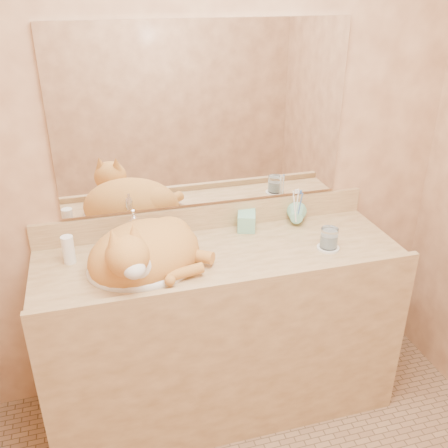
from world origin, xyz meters
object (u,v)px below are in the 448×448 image
object	(u,v)px
water_glass	(329,238)
vanity_counter	(221,332)
soap_dispenser	(247,216)
cat	(144,251)
sink_basin	(140,254)
toothbrush_cup	(296,219)

from	to	relation	value
water_glass	vanity_counter	bearing A→B (deg)	170.40
vanity_counter	soap_dispenser	world-z (taller)	soap_dispenser
vanity_counter	water_glass	size ratio (longest dim) A/B	17.71
cat	soap_dispenser	world-z (taller)	cat
sink_basin	water_glass	bearing A→B (deg)	-4.37
soap_dispenser	water_glass	xyz separation A→B (m)	(0.31, -0.23, -0.04)
vanity_counter	soap_dispenser	bearing A→B (deg)	42.98
sink_basin	water_glass	distance (m)	0.82
soap_dispenser	water_glass	world-z (taller)	soap_dispenser
cat	water_glass	size ratio (longest dim) A/B	5.41
sink_basin	water_glass	size ratio (longest dim) A/B	4.82
vanity_counter	cat	xyz separation A→B (m)	(-0.33, -0.03, 0.51)
sink_basin	vanity_counter	bearing A→B (deg)	3.07
cat	water_glass	bearing A→B (deg)	-24.50
sink_basin	water_glass	xyz separation A→B (m)	(0.82, -0.06, -0.01)
soap_dispenser	sink_basin	bearing A→B (deg)	-142.68
soap_dispenser	toothbrush_cup	bearing A→B (deg)	18.54
cat	toothbrush_cup	size ratio (longest dim) A/B	4.95
vanity_counter	toothbrush_cup	xyz separation A→B (m)	(0.42, 0.15, 0.47)
cat	toothbrush_cup	bearing A→B (deg)	-7.28
sink_basin	soap_dispenser	size ratio (longest dim) A/B	2.34
cat	toothbrush_cup	world-z (taller)	cat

